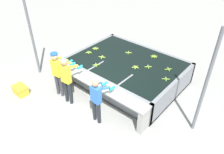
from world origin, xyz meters
TOP-DOWN VIEW (x-y plane):
  - ground_plane at (0.00, 0.00)m, footprint 80.00×80.00m
  - wash_tank at (0.00, 1.94)m, footprint 4.02×3.00m
  - work_ledge at (0.00, 0.23)m, footprint 4.02×0.45m
  - worker_0 at (-1.24, -0.27)m, footprint 0.46×0.74m
  - worker_1 at (-0.69, -0.33)m, footprint 0.45×0.73m
  - worker_2 at (0.63, -0.34)m, footprint 0.43×0.71m
  - banana_bunch_floating_0 at (-0.35, 2.48)m, footprint 0.26×0.26m
  - banana_bunch_floating_1 at (-0.91, 1.55)m, footprint 0.27×0.27m
  - banana_bunch_floating_2 at (0.82, 2.10)m, footprint 0.23×0.23m
  - banana_bunch_floating_3 at (-0.69, 0.99)m, footprint 0.24×0.24m
  - banana_bunch_floating_4 at (1.66, 1.84)m, footprint 0.25×0.25m
  - banana_bunch_floating_5 at (0.58, 2.88)m, footprint 0.27×0.28m
  - banana_bunch_floating_6 at (-1.58, 1.89)m, footprint 0.28×0.28m
  - banana_bunch_floating_7 at (1.44, 2.42)m, footprint 0.24×0.24m
  - banana_bunch_floating_8 at (0.49, 1.78)m, footprint 0.27×0.27m
  - banana_bunch_floating_9 at (-1.55, 1.48)m, footprint 0.28×0.27m
  - banana_bunch_ledge_0 at (-1.59, 0.26)m, footprint 0.27×0.27m
  - knife_0 at (0.19, 0.17)m, footprint 0.35×0.09m
  - crate at (-2.35, -1.20)m, footprint 0.55×0.39m
  - support_post_left at (-3.04, 0.05)m, footprint 0.09×0.09m
  - support_post_right at (3.02, 1.25)m, footprint 0.09×0.09m

SIDE VIEW (x-z plane):
  - ground_plane at x=0.00m, z-range 0.00..0.00m
  - crate at x=-2.35m, z-range 0.00..0.33m
  - wash_tank at x=0.00m, z-range -0.01..0.84m
  - work_ledge at x=0.00m, z-range 0.17..1.01m
  - knife_0 at x=0.19m, z-range 0.84..0.86m
  - banana_bunch_floating_5 at x=0.58m, z-range 0.82..0.89m
  - banana_bunch_floating_6 at x=-1.58m, z-range 0.82..0.89m
  - banana_bunch_floating_8 at x=0.49m, z-range 0.82..0.89m
  - banana_bunch_floating_9 at x=-1.55m, z-range 0.82..0.89m
  - banana_bunch_floating_0 at x=-0.35m, z-range 0.82..0.90m
  - banana_bunch_floating_1 at x=-0.91m, z-range 0.82..0.90m
  - banana_bunch_floating_2 at x=0.82m, z-range 0.82..0.90m
  - banana_bunch_floating_3 at x=-0.69m, z-range 0.82..0.90m
  - banana_bunch_floating_4 at x=1.66m, z-range 0.82..0.90m
  - banana_bunch_floating_7 at x=1.44m, z-range 0.82..0.90m
  - banana_bunch_ledge_0 at x=-1.59m, z-range 0.82..0.90m
  - worker_2 at x=0.63m, z-range 0.14..1.70m
  - worker_0 at x=-1.24m, z-range 0.18..1.86m
  - worker_1 at x=-0.69m, z-range 0.18..1.89m
  - support_post_left at x=-3.04m, z-range 0.00..3.20m
  - support_post_right at x=3.02m, z-range 0.00..3.20m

